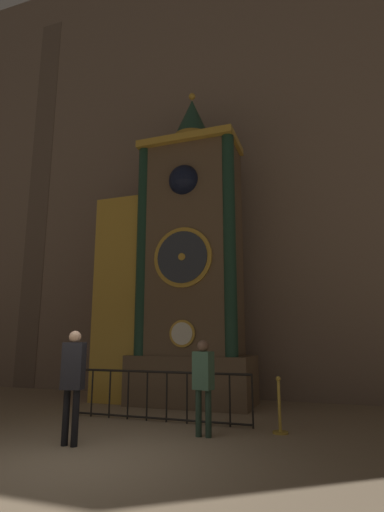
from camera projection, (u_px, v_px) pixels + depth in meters
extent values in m
plane|color=#847056|center=(71.00, 464.00, 5.43)|extent=(28.00, 28.00, 0.00)
cube|color=#7A6656|center=(208.00, 144.00, 13.15)|extent=(24.00, 0.30, 15.89)
cube|color=brown|center=(40.00, 189.00, 15.02)|extent=(0.90, 0.12, 14.31)
cube|color=brown|center=(192.00, 380.00, 10.27)|extent=(3.18, 1.61, 1.23)
cube|color=brown|center=(192.00, 245.00, 10.97)|extent=(2.54, 1.40, 5.88)
cube|color=gold|center=(191.00, 148.00, 11.44)|extent=(2.75, 1.54, 0.20)
cylinder|color=gold|center=(182.00, 334.00, 9.82)|extent=(0.67, 0.05, 0.67)
cylinder|color=silver|center=(182.00, 333.00, 9.79)|extent=(0.55, 0.03, 0.55)
cylinder|color=gold|center=(183.00, 257.00, 10.20)|extent=(1.57, 0.07, 1.57)
cylinder|color=#2D333D|center=(182.00, 257.00, 10.16)|extent=(1.35, 0.04, 1.35)
cylinder|color=gold|center=(182.00, 257.00, 10.14)|extent=(0.19, 0.03, 0.19)
cube|color=#3A2D21|center=(190.00, 186.00, 11.11)|extent=(1.05, 0.42, 1.05)
sphere|color=black|center=(184.00, 181.00, 10.72)|extent=(0.84, 0.84, 0.84)
cylinder|color=#193828|center=(143.00, 244.00, 10.81)|extent=(0.33, 0.33, 5.88)
cylinder|color=#193828|center=(229.00, 237.00, 10.03)|extent=(0.33, 0.33, 5.88)
cylinder|color=gold|center=(192.00, 142.00, 11.59)|extent=(1.07, 1.07, 0.30)
cone|color=#1C3D2C|center=(192.00, 119.00, 11.74)|extent=(1.01, 1.01, 1.19)
sphere|color=gold|center=(192.00, 97.00, 11.88)|extent=(0.20, 0.20, 0.20)
cube|color=maroon|center=(127.00, 298.00, 11.39)|extent=(1.36, 1.19, 5.60)
cube|color=gold|center=(116.00, 296.00, 10.83)|extent=(1.43, 0.06, 5.60)
cylinder|color=black|center=(75.00, 392.00, 8.92)|extent=(0.04, 0.04, 1.00)
cylinder|color=black|center=(92.00, 392.00, 8.78)|extent=(0.04, 0.04, 1.00)
cylinder|color=black|center=(110.00, 393.00, 8.63)|extent=(0.04, 0.04, 1.00)
cylinder|color=black|center=(128.00, 394.00, 8.49)|extent=(0.04, 0.04, 1.00)
cylinder|color=black|center=(147.00, 395.00, 8.35)|extent=(0.04, 0.04, 1.00)
cylinder|color=black|center=(167.00, 396.00, 8.20)|extent=(0.04, 0.04, 1.00)
cylinder|color=black|center=(187.00, 397.00, 8.06)|extent=(0.04, 0.04, 1.00)
cylinder|color=black|center=(208.00, 398.00, 7.92)|extent=(0.04, 0.04, 1.00)
cylinder|color=black|center=(230.00, 400.00, 7.77)|extent=(0.04, 0.04, 1.00)
cylinder|color=black|center=(253.00, 401.00, 7.63)|extent=(0.04, 0.04, 1.00)
cylinder|color=black|center=(157.00, 372.00, 8.37)|extent=(4.01, 0.05, 0.05)
cylinder|color=black|center=(156.00, 418.00, 8.19)|extent=(4.01, 0.04, 0.04)
cylinder|color=black|center=(66.00, 417.00, 6.43)|extent=(0.11, 0.11, 0.86)
cylinder|color=black|center=(75.00, 418.00, 6.37)|extent=(0.11, 0.11, 0.86)
cube|color=black|center=(74.00, 366.00, 6.56)|extent=(0.38, 0.29, 0.75)
sphere|color=tan|center=(75.00, 337.00, 6.66)|extent=(0.20, 0.20, 0.20)
cylinder|color=#213427|center=(199.00, 413.00, 7.00)|extent=(0.11, 0.11, 0.78)
cylinder|color=#213427|center=(208.00, 413.00, 6.94)|extent=(0.11, 0.11, 0.78)
cube|color=#385642|center=(203.00, 370.00, 7.11)|extent=(0.38, 0.30, 0.66)
sphere|color=brown|center=(203.00, 346.00, 7.20)|extent=(0.21, 0.21, 0.21)
cylinder|color=#B28E33|center=(280.00, 433.00, 7.15)|extent=(0.28, 0.28, 0.04)
cylinder|color=#B28E33|center=(279.00, 407.00, 7.23)|extent=(0.06, 0.06, 0.91)
sphere|color=#B28E33|center=(278.00, 379.00, 7.33)|extent=(0.09, 0.09, 0.09)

